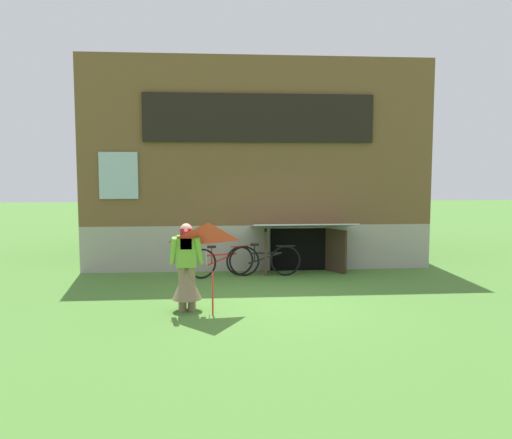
{
  "coord_description": "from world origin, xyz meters",
  "views": [
    {
      "loc": [
        -1.12,
        -9.66,
        2.51
      ],
      "look_at": [
        -0.24,
        0.99,
        1.46
      ],
      "focal_mm": 36.99,
      "sensor_mm": 36.0,
      "label": 1
    }
  ],
  "objects_px": {
    "person": "(187,275)",
    "kite": "(209,248)",
    "bicycle_red": "(221,261)",
    "bicycle_black": "(265,260)"
  },
  "relations": [
    {
      "from": "kite",
      "to": "bicycle_red",
      "type": "bearing_deg",
      "value": 85.77
    },
    {
      "from": "bicycle_black",
      "to": "bicycle_red",
      "type": "distance_m",
      "value": 1.01
    },
    {
      "from": "bicycle_black",
      "to": "kite",
      "type": "bearing_deg",
      "value": -107.76
    },
    {
      "from": "person",
      "to": "bicycle_black",
      "type": "distance_m",
      "value": 3.35
    },
    {
      "from": "kite",
      "to": "bicycle_red",
      "type": "distance_m",
      "value": 3.58
    },
    {
      "from": "kite",
      "to": "person",
      "type": "bearing_deg",
      "value": 123.3
    },
    {
      "from": "kite",
      "to": "bicycle_red",
      "type": "height_order",
      "value": "kite"
    },
    {
      "from": "person",
      "to": "bicycle_red",
      "type": "relative_size",
      "value": 1.01
    },
    {
      "from": "person",
      "to": "kite",
      "type": "relative_size",
      "value": 1.07
    },
    {
      "from": "person",
      "to": "kite",
      "type": "height_order",
      "value": "person"
    }
  ]
}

